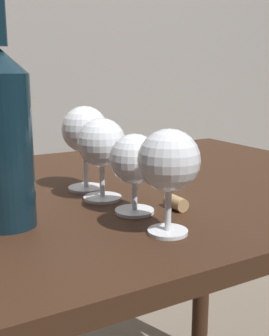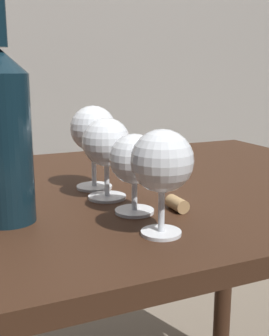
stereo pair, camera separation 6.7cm
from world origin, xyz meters
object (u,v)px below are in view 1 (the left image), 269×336
at_px(wine_glass_white, 102,144).
at_px(cork, 176,203).
at_px(wine_glass_cabernet, 134,161).
at_px(wine_glass_rose, 169,162).
at_px(wine_glass_pinot, 84,131).
at_px(wine_bottle, 4,135).

distance_m(wine_glass_white, cork, 0.16).
bearing_deg(wine_glass_cabernet, wine_glass_rose, -92.58).
relative_size(wine_glass_white, wine_glass_pinot, 0.90).
distance_m(wine_glass_cabernet, wine_glass_white, 0.09).
distance_m(wine_glass_rose, cork, 0.14).
bearing_deg(wine_glass_pinot, cork, -67.48).
xyz_separation_m(wine_glass_cabernet, wine_bottle, (-0.19, 0.04, 0.05)).
xyz_separation_m(wine_glass_white, wine_glass_pinot, (0.00, 0.08, 0.01)).
height_order(wine_glass_white, cork, wine_glass_white).
bearing_deg(wine_glass_rose, cork, 49.11).
distance_m(wine_glass_rose, wine_glass_pinot, 0.27).
height_order(wine_glass_pinot, wine_bottle, wine_bottle).
height_order(wine_glass_cabernet, cork, wine_glass_cabernet).
distance_m(wine_glass_cabernet, wine_bottle, 0.20).
bearing_deg(wine_bottle, wine_glass_white, 17.04).
xyz_separation_m(wine_glass_pinot, cork, (0.08, -0.19, -0.10)).
height_order(wine_glass_rose, wine_glass_pinot, wine_glass_pinot).
bearing_deg(cork, wine_glass_cabernet, 164.97).
relative_size(wine_glass_rose, cork, 3.46).
relative_size(wine_glass_rose, wine_bottle, 0.42).
xyz_separation_m(wine_glass_cabernet, wine_glass_white, (-0.01, 0.09, 0.01)).
bearing_deg(wine_glass_pinot, wine_glass_white, -90.86).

